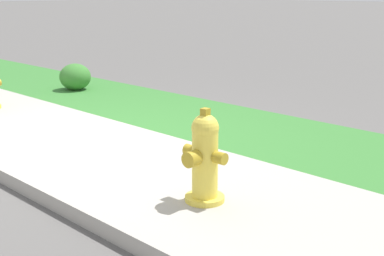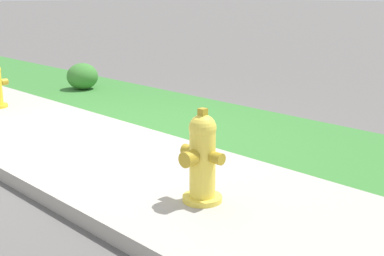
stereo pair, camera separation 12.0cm
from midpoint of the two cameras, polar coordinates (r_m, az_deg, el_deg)
ground_plane at (r=5.70m, az=-11.42°, el=-1.70°), size 120.00×120.00×0.00m
sidewalk_pavement at (r=5.70m, az=-11.43°, el=-1.65°), size 18.00×1.83×0.01m
grass_verge at (r=6.78m, az=1.38°, el=1.25°), size 18.00×1.74×0.01m
fire_hydrant_at_driveway at (r=3.99m, az=1.93°, el=-3.26°), size 0.38×0.35×0.73m
shrub_bush_mid_verge at (r=8.77m, az=-11.23°, el=5.43°), size 0.50×0.50×0.42m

